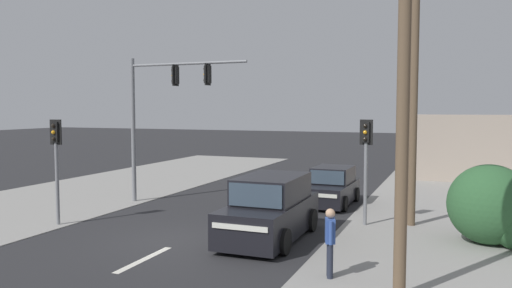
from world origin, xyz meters
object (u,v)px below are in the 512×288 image
Objects in this scene: hatchback_receding_far at (332,187)px; utility_pole_foreground_right at (398,21)px; traffic_signal_mast at (159,103)px; pedestal_signal_right_kerb at (366,154)px; pedestal_signal_left_kerb at (56,154)px; pedestrian_at_kerb at (330,239)px; suv_kerbside_parked at (270,210)px; utility_pole_midground_right at (414,87)px.

utility_pole_foreground_right is at bearing -69.70° from hatchback_receding_far.
traffic_signal_mast is 8.71m from pedestal_signal_right_kerb.
pedestal_signal_left_kerb is 10.58m from hatchback_receding_far.
utility_pole_foreground_right reaches higher than hatchback_receding_far.
traffic_signal_mast is 1.69× the size of pedestal_signal_right_kerb.
suv_kerbside_parked is at bearing 131.63° from pedestrian_at_kerb.
utility_pole_foreground_right is 7.20m from pedestal_signal_right_kerb.
pedestal_signal_right_kerb is 1.00× the size of pedestal_signal_left_kerb.
pedestrian_at_kerb is (-1.50, 0.65, -4.76)m from utility_pole_foreground_right.
pedestal_signal_left_kerb reaches higher than hatchback_receding_far.
suv_kerbside_parked is 6.03m from hatchback_receding_far.
utility_pole_midground_right is at bearing 21.25° from pedestal_signal_left_kerb.
utility_pole_midground_right is 5.39× the size of pedestrian_at_kerb.
utility_pole_foreground_right is 2.34× the size of suv_kerbside_parked.
pedestal_signal_right_kerb is 0.78× the size of suv_kerbside_parked.
utility_pole_midground_right is 5.82m from hatchback_receding_far.
utility_pole_midground_right is at bearing 77.69° from pedestrian_at_kerb.
pedestal_signal_left_kerb is (-1.12, -4.56, -1.73)m from traffic_signal_mast.
pedestal_signal_left_kerb is at bearing 167.75° from utility_pole_foreground_right.
utility_pole_midground_right reaches higher than pedestal_signal_right_kerb.
pedestal_signal_right_kerb is (-1.45, -0.53, -2.21)m from utility_pole_midground_right.
traffic_signal_mast is (-9.95, 0.26, -0.48)m from utility_pole_midground_right.
suv_kerbside_parked is at bearing 139.15° from utility_pole_foreground_right.
utility_pole_midground_right is 2.47× the size of pedestal_signal_right_kerb.
pedestal_signal_left_kerb is 7.47m from suv_kerbside_parked.
traffic_signal_mast reaches higher than pedestrian_at_kerb.
utility_pole_foreground_right is 12.40m from traffic_signal_mast.
pedestal_signal_left_kerb is (-11.07, -4.30, -2.21)m from utility_pole_midground_right.
traffic_signal_mast is at bearing 76.25° from pedestal_signal_left_kerb.
utility_pole_midground_right is 12.08m from pedestal_signal_left_kerb.
utility_pole_foreground_right is 11.24m from hatchback_receding_far.
pedestrian_at_kerb is at bearing -48.37° from suv_kerbside_parked.
utility_pole_midground_right is (-0.17, 6.74, -1.05)m from utility_pole_foreground_right.
hatchback_receding_far is at bearing 42.19° from pedestal_signal_left_kerb.
hatchback_receding_far is 9.03m from pedestrian_at_kerb.
utility_pole_midground_right is at bearing -1.47° from traffic_signal_mast.
hatchback_receding_far is (7.74, 7.01, -1.71)m from pedestal_signal_left_kerb.
suv_kerbside_parked is (-3.82, -3.29, -3.75)m from utility_pole_midground_right.
traffic_signal_mast is 11.18m from pedestrian_at_kerb.
traffic_signal_mast is 3.68× the size of pedestrian_at_kerb.
suv_kerbside_parked is at bearing 7.93° from pedestal_signal_left_kerb.
pedestrian_at_kerb is (0.12, -5.57, -1.49)m from pedestal_signal_right_kerb.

